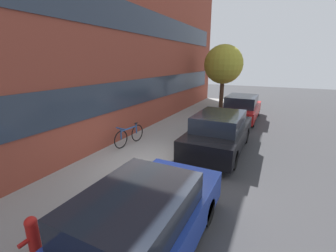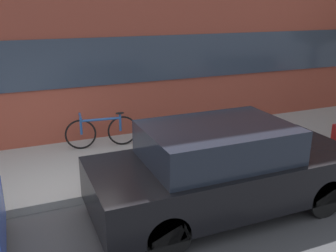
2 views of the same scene
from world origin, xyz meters
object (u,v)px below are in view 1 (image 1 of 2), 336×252
object	(u,v)px
parked_car_black	(219,132)
parked_car_red	(242,108)
street_tree	(223,65)
bicycle	(129,135)
fire_hydrant	(33,237)
parked_car_blue	(141,224)

from	to	relation	value
parked_car_black	parked_car_red	xyz separation A→B (m)	(5.35, 0.00, -0.03)
parked_car_black	street_tree	xyz separation A→B (m)	(7.36, 1.67, 2.36)
parked_car_black	bicycle	distance (m)	3.46
parked_car_black	fire_hydrant	size ratio (longest dim) A/B	5.72
parked_car_blue	bicycle	world-z (taller)	parked_car_blue
fire_hydrant	street_tree	world-z (taller)	street_tree
parked_car_blue	street_tree	xyz separation A→B (m)	(12.78, 1.67, 2.43)
bicycle	street_tree	world-z (taller)	street_tree
bicycle	street_tree	xyz separation A→B (m)	(8.61, -1.55, 2.56)
bicycle	parked_car_black	bearing A→B (deg)	117.71
parked_car_black	street_tree	world-z (taller)	street_tree
parked_car_black	parked_car_red	distance (m)	5.35
parked_car_black	fire_hydrant	distance (m)	6.49
fire_hydrant	street_tree	bearing A→B (deg)	0.64
parked_car_red	bicycle	xyz separation A→B (m)	(-6.60, 3.22, -0.16)
bicycle	street_tree	size ratio (longest dim) A/B	0.38
fire_hydrant	street_tree	size ratio (longest dim) A/B	0.18
parked_car_black	parked_car_red	world-z (taller)	parked_car_black
parked_car_black	street_tree	bearing A→B (deg)	12.76
parked_car_blue	parked_car_red	distance (m)	10.77
parked_car_blue	bicycle	bearing A→B (deg)	37.64
parked_car_black	street_tree	size ratio (longest dim) A/B	1.03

